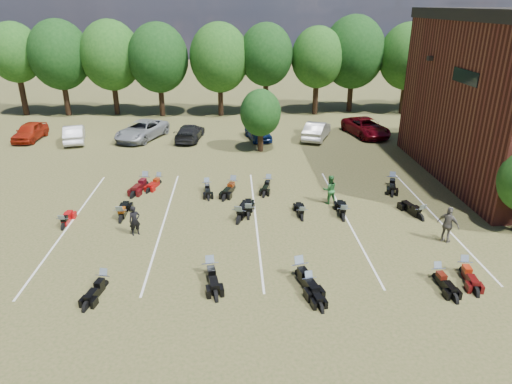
{
  "coord_description": "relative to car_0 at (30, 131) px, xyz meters",
  "views": [
    {
      "loc": [
        -4.11,
        -19.53,
        10.97
      ],
      "look_at": [
        -2.93,
        4.0,
        1.2
      ],
      "focal_mm": 32.0,
      "sensor_mm": 36.0,
      "label": 1
    }
  ],
  "objects": [
    {
      "name": "motorcycle_18",
      "position": [
        19.72,
        -12.01,
        -0.75
      ],
      "size": [
        1.17,
        2.24,
        1.19
      ],
      "primitive_type": null,
      "rotation": [
        0.0,
        0.0,
        -0.24
      ],
      "color": "black",
      "rests_on": "ground"
    },
    {
      "name": "car_1",
      "position": [
        4.02,
        -0.84,
        -0.01
      ],
      "size": [
        2.66,
        4.73,
        1.48
      ],
      "primitive_type": "imported",
      "rotation": [
        0.0,
        0.0,
        3.4
      ],
      "color": "silver",
      "rests_on": "ground"
    },
    {
      "name": "motorcycle_14",
      "position": [
        11.79,
        -11.47,
        -0.75
      ],
      "size": [
        1.39,
        2.6,
        1.38
      ],
      "primitive_type": null,
      "rotation": [
        0.0,
        0.0,
        -0.25
      ],
      "color": "#3E080B",
      "rests_on": "ground"
    },
    {
      "name": "young_tree_midfield",
      "position": [
        19.68,
        -4.18,
        2.34
      ],
      "size": [
        3.2,
        3.2,
        4.7
      ],
      "color": "black",
      "rests_on": "ground"
    },
    {
      "name": "motorcycle_15",
      "position": [
        12.6,
        -11.13,
        -0.75
      ],
      "size": [
        1.24,
        2.1,
        1.12
      ],
      "primitive_type": null,
      "rotation": [
        0.0,
        0.0,
        -0.32
      ],
      "color": "maroon",
      "rests_on": "ground"
    },
    {
      "name": "motorcycle_4",
      "position": [
        20.28,
        -22.54,
        -0.75
      ],
      "size": [
        1.4,
        2.62,
        1.39
      ],
      "primitive_type": null,
      "rotation": [
        0.0,
        0.0,
        0.26
      ],
      "color": "black",
      "rests_on": "ground"
    },
    {
      "name": "car_6",
      "position": [
        29.35,
        -0.03,
        0.02
      ],
      "size": [
        3.75,
        5.97,
        1.54
      ],
      "primitive_type": "imported",
      "rotation": [
        0.0,
        0.0,
        0.23
      ],
      "color": "#54040D",
      "rests_on": "ground"
    },
    {
      "name": "person_grey",
      "position": [
        27.97,
        -19.72,
        0.19
      ],
      "size": [
        1.07,
        1.13,
        1.87
      ],
      "primitive_type": "imported",
      "rotation": [
        0.0,
        0.0,
        2.29
      ],
      "color": "#5F5A51",
      "rests_on": "ground"
    },
    {
      "name": "person_black",
      "position": [
        12.46,
        -18.16,
        0.03
      ],
      "size": [
        0.68,
        0.59,
        1.57
      ],
      "primitive_type": "imported",
      "rotation": [
        0.0,
        0.0,
        0.46
      ],
      "color": "black",
      "rests_on": "ground"
    },
    {
      "name": "car_5",
      "position": [
        24.77,
        -0.92,
        0.02
      ],
      "size": [
        3.26,
        4.94,
        1.54
      ],
      "primitive_type": "imported",
      "rotation": [
        0.0,
        0.0,
        2.76
      ],
      "color": "#B9B9B3",
      "rests_on": "ground"
    },
    {
      "name": "car_0",
      "position": [
        0.0,
        0.0,
        0.0
      ],
      "size": [
        1.96,
        4.48,
        1.5
      ],
      "primitive_type": "imported",
      "rotation": [
        0.0,
        0.0,
        -0.04
      ],
      "color": "maroon",
      "rests_on": "ground"
    },
    {
      "name": "motorcycle_0",
      "position": [
        12.03,
        -22.84,
        -0.75
      ],
      "size": [
        1.08,
        2.16,
        1.15
      ],
      "primitive_type": null,
      "rotation": [
        0.0,
        0.0,
        -0.21
      ],
      "color": "black",
      "rests_on": "ground"
    },
    {
      "name": "motorcycle_20",
      "position": [
        27.73,
        -12.21,
        -0.75
      ],
      "size": [
        1.4,
        2.46,
        1.3
      ],
      "primitive_type": null,
      "rotation": [
        0.0,
        0.0,
        -0.3
      ],
      "color": "black",
      "rests_on": "ground"
    },
    {
      "name": "motorcycle_10",
      "position": [
        17.76,
        -17.0,
        -0.75
      ],
      "size": [
        1.55,
        2.65,
        1.41
      ],
      "primitive_type": null,
      "rotation": [
        0.0,
        0.0,
        2.82
      ],
      "color": "black",
      "rests_on": "ground"
    },
    {
      "name": "tree_line",
      "position": [
        20.68,
        9.32,
        5.56
      ],
      "size": [
        56.0,
        6.0,
        9.79
      ],
      "color": "black",
      "rests_on": "ground"
    },
    {
      "name": "car_2",
      "position": [
        9.61,
        -0.2,
        0.04
      ],
      "size": [
        4.6,
        6.26,
        1.58
      ],
      "primitive_type": "imported",
      "rotation": [
        0.0,
        0.0,
        -0.39
      ],
      "color": "gray",
      "rests_on": "ground"
    },
    {
      "name": "person_green",
      "position": [
        23.12,
        -14.73,
        0.13
      ],
      "size": [
        0.92,
        0.75,
        1.75
      ],
      "primitive_type": "imported",
      "rotation": [
        0.0,
        0.0,
        3.25
      ],
      "color": "#296F30",
      "rests_on": "ground"
    },
    {
      "name": "motorcycle_17",
      "position": [
        17.45,
        -12.34,
        -0.75
      ],
      "size": [
        1.44,
        2.45,
        1.3
      ],
      "primitive_type": null,
      "rotation": [
        0.0,
        0.0,
        -0.32
      ],
      "color": "black",
      "rests_on": "ground"
    },
    {
      "name": "motorcycle_11",
      "position": [
        23.46,
        -16.93,
        -0.75
      ],
      "size": [
        0.94,
        2.36,
        1.28
      ],
      "primitive_type": null,
      "rotation": [
        0.0,
        0.0,
        3.05
      ],
      "color": "black",
      "rests_on": "ground"
    },
    {
      "name": "car_3",
      "position": [
        13.78,
        -0.68,
        -0.07
      ],
      "size": [
        2.53,
        4.88,
        1.35
      ],
      "primitive_type": "imported",
      "rotation": [
        0.0,
        0.0,
        3.0
      ],
      "color": "black",
      "rests_on": "ground"
    },
    {
      "name": "car_7",
      "position": [
        36.71,
        -0.44,
        -0.1
      ],
      "size": [
        2.44,
        4.67,
        1.29
      ],
      "primitive_type": "imported",
      "rotation": [
        0.0,
        0.0,
        3.0
      ],
      "color": "#3D3D42",
      "rests_on": "ground"
    },
    {
      "name": "motorcycle_13",
      "position": [
        27.69,
        -17.13,
        -0.75
      ],
      "size": [
        1.32,
        2.41,
        1.28
      ],
      "primitive_type": null,
      "rotation": [
        0.0,
        0.0,
        3.41
      ],
      "color": "black",
      "rests_on": "ground"
    },
    {
      "name": "motorcycle_6",
      "position": [
        27.49,
        -22.58,
        -0.75
      ],
      "size": [
        0.95,
        2.21,
        1.19
      ],
      "primitive_type": null,
      "rotation": [
        0.0,
        0.0,
        -0.13
      ],
      "color": "#44090A",
      "rests_on": "ground"
    },
    {
      "name": "motorcycle_7",
      "position": [
        8.51,
        -17.26,
        -0.75
      ],
      "size": [
        0.71,
        2.05,
        1.13
      ],
      "primitive_type": null,
      "rotation": [
        0.0,
        0.0,
        3.18
      ],
      "color": "#A00B0D",
      "rests_on": "ground"
    },
    {
      "name": "car_4",
      "position": [
        19.67,
        -0.84,
        -0.06
      ],
      "size": [
        2.52,
        4.31,
        1.38
      ],
      "primitive_type": "imported",
      "rotation": [
        0.0,
        0.0,
        0.23
      ],
      "color": "navy",
      "rests_on": "ground"
    },
    {
      "name": "motorcycle_8",
      "position": [
        11.34,
        -16.55,
        -0.75
      ],
      "size": [
        0.76,
        2.35,
        1.31
      ],
      "primitive_type": null,
      "rotation": [
        0.0,
        0.0,
        3.14
      ],
      "color": "black",
      "rests_on": "ground"
    },
    {
      "name": "motorcycle_3",
      "position": [
        20.55,
        -23.41,
        -0.75
      ],
      "size": [
        0.96,
        2.07,
        1.11
      ],
      "primitive_type": null,
      "rotation": [
        0.0,
        0.0,
        0.17
      ],
      "color": "black",
      "rests_on": "ground"
    },
    {
      "name": "motorcycle_16",
      "position": [
        15.81,
        -12.37,
        -0.75
      ],
      "size": [
        0.86,
        2.1,
        1.14
      ],
      "primitive_type": null,
      "rotation": [
        0.0,
        0.0,
        0.1
      ],
      "color": "black",
      "rests_on": "ground"
    },
    {
      "name": "ground",
      "position": [
        21.68,
        -19.68,
        -0.75
      ],
      "size": [
        160.0,
        160.0,
        0.0
      ],
      "primitive_type": "plane",
      "color": "brown",
      "rests_on": "ground"
    },
    {
      "name": "motorcycle_5",
      "position": [
        26.13,
        -23.0,
        -0.75
      ],
      "size": [
        0.79,
        2.1,
        1.15
      ],
      "primitive_type": null,
      "rotation": [
        0.0,
        0.0,
        0.06
      ],
      "color": "black",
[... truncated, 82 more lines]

